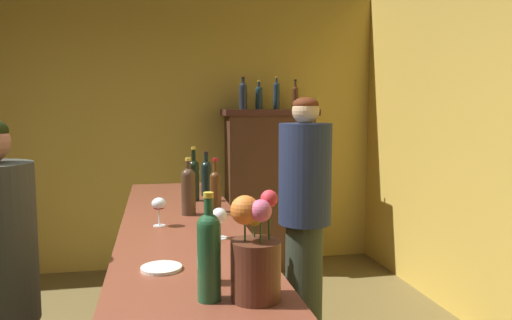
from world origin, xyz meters
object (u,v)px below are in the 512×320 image
(wine_bottle_riesling, at_px, (209,245))
(wine_bottle_pinot, at_px, (215,189))
(wine_bottle_rose, at_px, (194,178))
(wine_glass_rear, at_px, (159,205))
(display_bottle_midright, at_px, (295,96))
(display_bottle_midleft, at_px, (259,96))
(wine_glass_spare, at_px, (191,174))
(wine_bottle_syrah, at_px, (209,252))
(display_bottle_center, at_px, (277,94))
(display_cabinet, at_px, (269,186))
(wine_bottle_merlot, at_px, (206,176))
(wine_glass_mid, at_px, (194,173))
(display_bottle_left, at_px, (243,95))
(bartender, at_px, (305,214))
(wine_glass_front, at_px, (219,217))
(wine_bottle_malbec, at_px, (188,189))
(cheese_plate, at_px, (161,268))
(flower_arrangement, at_px, (255,256))

(wine_bottle_riesling, xyz_separation_m, wine_bottle_pinot, (0.15, 1.08, 0.00))
(wine_bottle_rose, height_order, wine_glass_rear, wine_bottle_rose)
(display_bottle_midright, bearing_deg, wine_bottle_pinot, -116.34)
(display_bottle_midleft, bearing_deg, wine_glass_spare, -118.37)
(wine_bottle_syrah, bearing_deg, display_bottle_center, 72.89)
(display_cabinet, height_order, display_bottle_midright, display_bottle_midright)
(wine_bottle_merlot, distance_m, wine_glass_mid, 0.35)
(display_bottle_left, xyz_separation_m, display_bottle_midleft, (0.16, -0.00, -0.02))
(wine_bottle_merlot, height_order, bartender, bartender)
(wine_glass_mid, bearing_deg, display_bottle_left, 65.83)
(display_cabinet, bearing_deg, display_bottle_midright, 0.00)
(wine_glass_front, bearing_deg, wine_bottle_merlot, 87.25)
(wine_bottle_malbec, relative_size, wine_glass_mid, 2.02)
(wine_glass_spare, xyz_separation_m, display_bottle_center, (0.96, 1.45, 0.59))
(wine_bottle_malbec, relative_size, wine_glass_rear, 2.19)
(cheese_plate, bearing_deg, wine_glass_mid, 81.88)
(wine_bottle_merlot, height_order, wine_glass_mid, wine_bottle_merlot)
(wine_bottle_riesling, relative_size, flower_arrangement, 0.86)
(wine_bottle_rose, relative_size, wine_bottle_merlot, 1.15)
(wine_bottle_pinot, distance_m, flower_arrangement, 1.25)
(wine_bottle_syrah, xyz_separation_m, display_bottle_midleft, (0.86, 3.39, 0.53))
(display_bottle_center, distance_m, bartender, 1.92)
(wine_bottle_rose, distance_m, flower_arrangement, 1.60)
(wine_glass_mid, distance_m, display_bottle_center, 1.71)
(wine_bottle_riesling, bearing_deg, display_bottle_center, 72.42)
(wine_bottle_syrah, relative_size, display_bottle_midright, 1.08)
(wine_bottle_riesling, xyz_separation_m, display_bottle_left, (0.69, 3.25, 0.57))
(wine_bottle_merlot, bearing_deg, wine_glass_mid, 98.25)
(wine_glass_mid, xyz_separation_m, display_bottle_left, (0.59, 1.31, 0.59))
(wine_bottle_malbec, distance_m, display_bottle_left, 2.38)
(wine_bottle_merlot, bearing_deg, wine_glass_rear, -111.60)
(display_bottle_left, bearing_deg, display_cabinet, -0.00)
(display_bottle_midright, bearing_deg, bartender, -103.90)
(display_bottle_midright, bearing_deg, display_cabinet, -180.00)
(wine_glass_spare, distance_m, display_bottle_midleft, 1.74)
(wine_glass_rear, bearing_deg, wine_bottle_riesling, -79.44)
(display_bottle_left, bearing_deg, wine_glass_spare, -113.26)
(cheese_plate, bearing_deg, wine_glass_spare, 82.36)
(display_bottle_midleft, bearing_deg, cheese_plate, -107.97)
(display_bottle_left, bearing_deg, display_bottle_center, -0.00)
(wine_bottle_malbec, bearing_deg, display_bottle_left, 72.71)
(display_cabinet, distance_m, cheese_plate, 3.29)
(wine_bottle_syrah, distance_m, cheese_plate, 0.36)
(wine_bottle_rose, relative_size, wine_bottle_pinot, 1.12)
(wine_bottle_rose, xyz_separation_m, cheese_plate, (-0.21, -1.27, -0.14))
(wine_glass_mid, distance_m, display_bottle_midright, 1.82)
(wine_glass_rear, height_order, display_bottle_midright, display_bottle_midright)
(wine_glass_mid, xyz_separation_m, wine_glass_spare, (-0.03, -0.14, 0.01))
(bartender, bearing_deg, wine_glass_mid, -47.22)
(wine_bottle_pinot, xyz_separation_m, display_bottle_midleft, (0.70, 2.17, 0.55))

